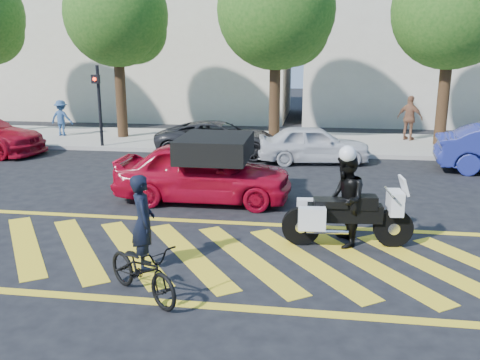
# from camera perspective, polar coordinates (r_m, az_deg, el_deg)

# --- Properties ---
(ground) EXTENTS (90.00, 90.00, 0.00)m
(ground) POSITION_cam_1_polar(r_m,az_deg,el_deg) (9.54, -2.23, -8.54)
(ground) COLOR black
(ground) RESTS_ON ground
(sidewalk) EXTENTS (60.00, 5.00, 0.15)m
(sidewalk) POSITION_cam_1_polar(r_m,az_deg,el_deg) (21.02, 3.82, 4.28)
(sidewalk) COLOR #9E998E
(sidewalk) RESTS_ON ground
(crosswalk) EXTENTS (12.33, 4.00, 0.01)m
(crosswalk) POSITION_cam_1_polar(r_m,az_deg,el_deg) (9.54, -2.46, -8.50)
(crosswalk) COLOR yellow
(crosswalk) RESTS_ON ground
(building_left) EXTENTS (16.00, 8.00, 10.00)m
(building_left) POSITION_cam_1_polar(r_m,az_deg,el_deg) (31.20, -9.99, 16.41)
(building_left) COLOR beige
(building_left) RESTS_ON ground
(building_right) EXTENTS (16.00, 8.00, 11.00)m
(building_right) POSITION_cam_1_polar(r_m,az_deg,el_deg) (30.59, 23.35, 16.49)
(building_right) COLOR beige
(building_right) RESTS_ON ground
(tree_left) EXTENTS (4.20, 4.20, 7.26)m
(tree_left) POSITION_cam_1_polar(r_m,az_deg,el_deg) (22.25, -13.32, 17.21)
(tree_left) COLOR black
(tree_left) RESTS_ON ground
(tree_center) EXTENTS (4.60, 4.60, 7.56)m
(tree_center) POSITION_cam_1_polar(r_m,az_deg,el_deg) (20.81, 4.45, 18.05)
(tree_center) COLOR black
(tree_center) RESTS_ON ground
(tree_right) EXTENTS (4.40, 4.40, 7.41)m
(tree_right) POSITION_cam_1_polar(r_m,az_deg,el_deg) (21.34, 22.95, 16.79)
(tree_right) COLOR black
(tree_right) RESTS_ON ground
(signal_pole) EXTENTS (0.28, 0.43, 3.20)m
(signal_pole) POSITION_cam_1_polar(r_m,az_deg,el_deg) (20.18, -15.59, 8.67)
(signal_pole) COLOR black
(signal_pole) RESTS_ON ground
(officer_bike) EXTENTS (0.61, 0.72, 1.68)m
(officer_bike) POSITION_cam_1_polar(r_m,az_deg,el_deg) (8.92, -10.83, -4.67)
(officer_bike) COLOR black
(officer_bike) RESTS_ON ground
(bicycle) EXTENTS (1.72, 1.53, 0.90)m
(bicycle) POSITION_cam_1_polar(r_m,az_deg,el_deg) (8.01, -10.92, -9.87)
(bicycle) COLOR black
(bicycle) RESTS_ON ground
(police_motorcycle) EXTENTS (2.53, 0.84, 1.12)m
(police_motorcycle) POSITION_cam_1_polar(r_m,az_deg,el_deg) (10.06, 11.74, -3.93)
(police_motorcycle) COLOR black
(police_motorcycle) RESTS_ON ground
(officer_moto) EXTENTS (0.76, 0.94, 1.83)m
(officer_moto) POSITION_cam_1_polar(r_m,az_deg,el_deg) (9.97, 11.73, -2.25)
(officer_moto) COLOR black
(officer_moto) RESTS_ON ground
(red_convertible) EXTENTS (4.44, 1.81, 1.51)m
(red_convertible) POSITION_cam_1_polar(r_m,az_deg,el_deg) (12.79, -4.14, 0.91)
(red_convertible) COLOR #AA0720
(red_convertible) RESTS_ON ground
(parked_mid_left) EXTENTS (4.63, 2.27, 1.27)m
(parked_mid_left) POSITION_cam_1_polar(r_m,az_deg,el_deg) (18.42, -2.30, 4.64)
(parked_mid_left) COLOR black
(parked_mid_left) RESTS_ON ground
(parked_mid_right) EXTENTS (3.94, 2.00, 1.29)m
(parked_mid_right) POSITION_cam_1_polar(r_m,az_deg,el_deg) (17.45, 8.26, 4.01)
(parked_mid_right) COLOR silver
(parked_mid_right) RESTS_ON ground
(pedestrian_left) EXTENTS (1.02, 0.63, 1.53)m
(pedestrian_left) POSITION_cam_1_polar(r_m,az_deg,el_deg) (23.39, -19.40, 6.59)
(pedestrian_left) COLOR #2C4C7B
(pedestrian_left) RESTS_ON sidewalk
(pedestrian_right) EXTENTS (1.13, 0.95, 1.81)m
(pedestrian_right) POSITION_cam_1_polar(r_m,az_deg,el_deg) (22.02, 18.53, 6.61)
(pedestrian_right) COLOR brown
(pedestrian_right) RESTS_ON sidewalk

